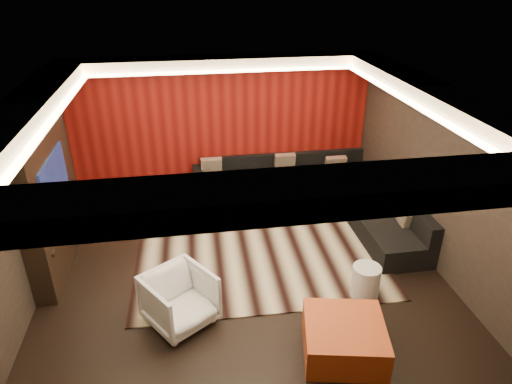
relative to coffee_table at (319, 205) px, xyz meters
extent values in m
cube|color=black|center=(-1.72, -1.66, -0.13)|extent=(6.00, 6.00, 0.02)
cube|color=silver|center=(-1.72, -1.66, 2.69)|extent=(6.00, 6.00, 0.02)
cube|color=black|center=(-1.72, 1.35, 1.28)|extent=(6.00, 0.02, 2.80)
cube|color=black|center=(-4.73, -1.66, 1.28)|extent=(0.02, 6.00, 2.80)
cube|color=black|center=(1.29, -1.66, 1.28)|extent=(0.02, 6.00, 2.80)
cube|color=#6B0C0A|center=(-1.72, 1.31, 1.28)|extent=(5.98, 0.05, 2.78)
cube|color=silver|center=(-1.72, 1.04, 2.57)|extent=(6.00, 0.60, 0.22)
cube|color=silver|center=(-1.72, -4.36, 2.57)|extent=(6.00, 0.60, 0.22)
cube|color=silver|center=(-4.42, -1.66, 2.57)|extent=(0.60, 4.80, 0.22)
cube|color=silver|center=(0.98, -1.66, 2.57)|extent=(0.60, 4.80, 0.22)
cube|color=#FFD899|center=(-1.72, 0.70, 2.48)|extent=(4.80, 0.08, 0.04)
cube|color=#FFD899|center=(-1.72, -4.02, 2.48)|extent=(4.80, 0.08, 0.04)
cube|color=#FFD899|center=(-4.08, -1.66, 2.48)|extent=(0.08, 4.80, 0.04)
cube|color=#FFD899|center=(0.64, -1.66, 2.48)|extent=(0.08, 4.80, 0.04)
cube|color=black|center=(-4.57, -1.06, 0.98)|extent=(0.30, 2.00, 2.20)
cube|color=black|center=(-4.41, -1.06, 1.33)|extent=(0.04, 1.30, 0.80)
cube|color=black|center=(-4.41, -1.06, 0.58)|extent=(0.04, 1.60, 0.04)
cube|color=#BEAE8B|center=(-1.42, -1.25, -0.11)|extent=(4.06, 3.09, 0.02)
cylinder|color=black|center=(0.00, 0.00, 0.00)|extent=(1.54, 1.54, 0.21)
cylinder|color=black|center=(-2.80, -0.29, 0.08)|extent=(0.37, 0.37, 0.37)
ellipsoid|color=beige|center=(-2.97, -0.03, 0.05)|extent=(0.57, 0.57, 0.31)
cylinder|color=silver|center=(-0.08, -2.57, 0.13)|extent=(0.53, 0.53, 0.50)
cube|color=#973B13|center=(-0.73, -3.53, 0.09)|extent=(1.14, 1.14, 0.43)
imported|color=silver|center=(-2.70, -2.67, 0.25)|extent=(1.12, 1.12, 0.75)
cube|color=black|center=(-0.47, 0.89, 0.08)|extent=(3.50, 0.90, 0.40)
cube|color=black|center=(-0.47, 1.24, 0.45)|extent=(3.50, 0.20, 0.35)
cube|color=black|center=(0.83, -0.86, 0.08)|extent=(0.90, 2.60, 0.40)
cube|color=black|center=(1.18, -0.86, 0.45)|extent=(0.20, 2.60, 0.35)
cube|color=black|center=(-2.27, 0.89, 0.18)|extent=(0.20, 0.90, 0.60)
cube|color=#CDB396|center=(1.05, -0.22, 0.50)|extent=(0.12, 0.50, 0.50)
cube|color=#CDB396|center=(-0.48, 1.00, 0.50)|extent=(0.42, 0.20, 0.44)
cube|color=#CDB396|center=(1.02, -1.34, 0.50)|extent=(0.12, 0.50, 0.50)
cube|color=#CDB396|center=(-2.00, 1.02, 0.50)|extent=(0.42, 0.20, 0.44)
cube|color=#CDB396|center=(0.50, 0.69, 0.50)|extent=(0.42, 0.20, 0.44)
camera|label=1|loc=(-2.47, -7.48, 4.20)|focal=32.00mm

